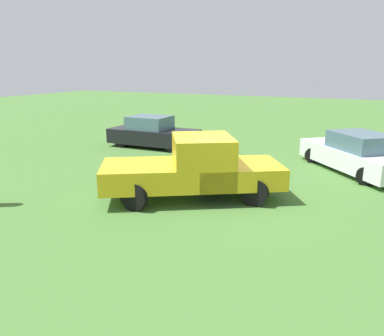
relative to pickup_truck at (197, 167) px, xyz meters
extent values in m
plane|color=#477533|center=(0.62, 0.39, -0.94)|extent=(80.00, 80.00, 0.00)
cylinder|color=black|center=(-1.06, -1.63, -0.55)|extent=(0.78, 0.22, 0.78)
cylinder|color=black|center=(-1.93, -0.24, -0.55)|extent=(0.78, 0.22, 0.78)
cylinder|color=black|center=(1.70, 0.10, -0.55)|extent=(0.78, 0.22, 0.78)
cylinder|color=black|center=(0.84, 1.49, -0.55)|extent=(0.78, 0.22, 0.78)
cube|color=gold|center=(-1.41, -0.88, -0.21)|extent=(2.75, 2.72, 0.64)
cube|color=gold|center=(0.15, 0.09, 0.17)|extent=(2.41, 2.50, 1.40)
cube|color=slate|center=(0.15, 0.09, 0.61)|extent=(2.12, 2.24, 0.48)
cube|color=gold|center=(1.01, 0.63, -0.23)|extent=(3.10, 2.94, 0.60)
cube|color=silver|center=(-2.22, -1.39, -0.47)|extent=(1.09, 1.64, 0.16)
cylinder|color=black|center=(2.36, 5.87, -0.63)|extent=(0.61, 0.20, 0.61)
cylinder|color=black|center=(3.49, 6.84, -0.63)|extent=(0.61, 0.20, 0.61)
cylinder|color=black|center=(4.39, 3.52, -0.63)|extent=(0.61, 0.20, 0.61)
cube|color=white|center=(3.94, 5.18, -0.43)|extent=(4.39, 4.70, 0.68)
cube|color=slate|center=(4.09, 5.00, 0.21)|extent=(2.52, 2.57, 0.60)
cylinder|color=black|center=(-3.58, 6.55, -0.62)|extent=(0.64, 0.20, 0.64)
cylinder|color=black|center=(-3.56, 5.03, -0.62)|extent=(0.64, 0.20, 0.64)
cylinder|color=black|center=(-6.36, 6.51, -0.62)|extent=(0.64, 0.20, 0.64)
cylinder|color=black|center=(-6.35, 4.99, -0.62)|extent=(0.64, 0.20, 0.64)
cube|color=black|center=(-4.96, 5.77, -0.42)|extent=(4.25, 1.83, 0.68)
cube|color=slate|center=(-5.17, 5.77, 0.22)|extent=(1.88, 1.59, 0.60)
camera|label=1|loc=(4.49, -9.55, 2.75)|focal=35.65mm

